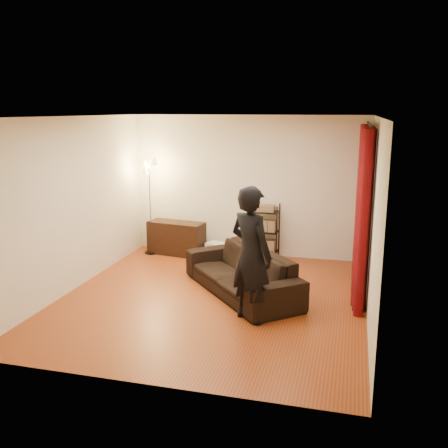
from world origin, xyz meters
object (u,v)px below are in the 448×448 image
(media_cabinet, at_px, (176,238))
(sofa, at_px, (241,272))
(floor_lamp, at_px, (150,207))
(wire_shelf, at_px, (265,232))
(storage_boxes, at_px, (216,250))
(person, at_px, (251,254))

(media_cabinet, bearing_deg, sofa, -37.44)
(floor_lamp, bearing_deg, wire_shelf, 5.55)
(wire_shelf, bearing_deg, sofa, -85.44)
(storage_boxes, xyz_separation_m, wire_shelf, (0.93, 0.15, 0.39))
(person, xyz_separation_m, floor_lamp, (-2.56, 2.66, 0.01))
(storage_boxes, bearing_deg, sofa, -63.05)
(sofa, height_order, person, person)
(sofa, height_order, floor_lamp, floor_lamp)
(sofa, bearing_deg, floor_lamp, -168.67)
(sofa, relative_size, storage_boxes, 6.68)
(person, bearing_deg, media_cabinet, -21.06)
(media_cabinet, height_order, wire_shelf, wire_shelf)
(storage_boxes, bearing_deg, floor_lamp, -176.99)
(person, height_order, floor_lamp, floor_lamp)
(wire_shelf, xyz_separation_m, floor_lamp, (-2.25, -0.22, 0.40))
(sofa, distance_m, floor_lamp, 2.86)
(media_cabinet, distance_m, wire_shelf, 1.76)
(sofa, bearing_deg, wire_shelf, 138.00)
(person, relative_size, media_cabinet, 1.66)
(sofa, xyz_separation_m, wire_shelf, (0.03, 1.93, 0.19))
(media_cabinet, xyz_separation_m, storage_boxes, (0.81, -0.00, -0.18))
(sofa, distance_m, media_cabinet, 2.47)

